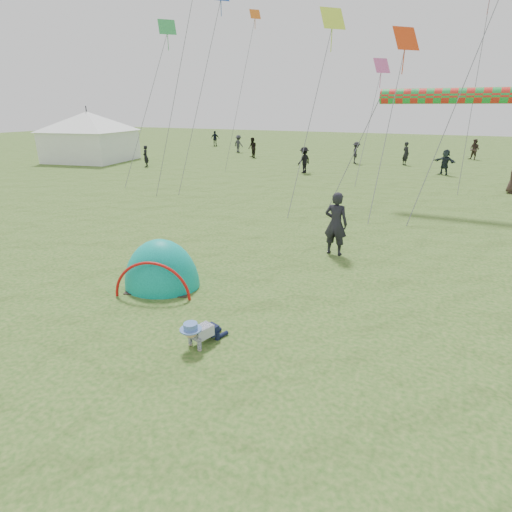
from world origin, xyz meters
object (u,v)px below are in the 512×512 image
at_px(crawling_toddler, 200,332).
at_px(event_marquee, 90,135).
at_px(popup_tent, 163,286).
at_px(standing_adult, 336,224).

xyz_separation_m(crawling_toddler, event_marquee, (-23.90, 19.99, 1.86)).
relative_size(popup_tent, event_marquee, 0.40).
bearing_deg(event_marquee, popup_tent, -51.37).
bearing_deg(standing_adult, event_marquee, -25.66).
bearing_deg(popup_tent, crawling_toddler, -57.24).
height_order(crawling_toddler, event_marquee, event_marquee).
distance_m(popup_tent, event_marquee, 28.19).
distance_m(crawling_toddler, standing_adult, 6.26).
distance_m(crawling_toddler, popup_tent, 3.06).
bearing_deg(crawling_toddler, popup_tent, 158.89).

